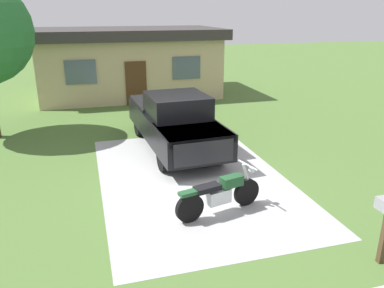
% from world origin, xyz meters
% --- Properties ---
extents(ground_plane, '(80.00, 80.00, 0.00)m').
position_xyz_m(ground_plane, '(0.00, 0.00, 0.00)').
color(ground_plane, '#4B6B31').
extents(driveway_pad, '(4.96, 7.74, 0.01)m').
position_xyz_m(driveway_pad, '(0.00, 0.00, 0.00)').
color(driveway_pad, '#A9A9A9').
rests_on(driveway_pad, ground).
extents(motorcycle, '(2.17, 0.88, 1.09)m').
position_xyz_m(motorcycle, '(0.08, -2.01, 0.47)').
color(motorcycle, black).
rests_on(motorcycle, ground).
extents(pickup_truck, '(2.31, 5.72, 1.90)m').
position_xyz_m(pickup_truck, '(0.10, 2.61, 0.95)').
color(pickup_truck, black).
rests_on(pickup_truck, ground).
extents(neighbor_house, '(9.60, 5.60, 3.50)m').
position_xyz_m(neighbor_house, '(-0.24, 11.57, 1.79)').
color(neighbor_house, tan).
rests_on(neighbor_house, ground).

